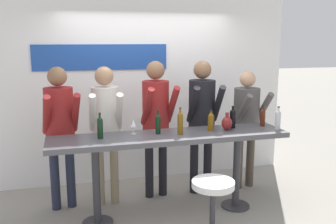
{
  "coord_description": "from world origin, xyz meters",
  "views": [
    {
      "loc": [
        -1.14,
        -4.1,
        2.12
      ],
      "look_at": [
        0.0,
        0.09,
        1.26
      ],
      "focal_mm": 40.0,
      "sensor_mm": 36.0,
      "label": 1
    }
  ],
  "objects": [
    {
      "name": "wine_bottle_4",
      "position": [
        -0.13,
        0.06,
        1.14
      ],
      "size": [
        0.06,
        0.06,
        0.28
      ],
      "color": "black",
      "rests_on": "tasting_table"
    },
    {
      "name": "person_far_left",
      "position": [
        -1.25,
        0.53,
        1.12
      ],
      "size": [
        0.47,
        0.59,
        1.79
      ],
      "rotation": [
        0.0,
        0.0,
        0.15
      ],
      "color": "#23283D",
      "rests_on": "ground_plane"
    },
    {
      "name": "wine_bottle_5",
      "position": [
        1.26,
        0.1,
        1.14
      ],
      "size": [
        0.06,
        0.06,
        0.27
      ],
      "color": "#4C1E0F",
      "rests_on": "tasting_table"
    },
    {
      "name": "wine_bottle_1",
      "position": [
        0.84,
        0.1,
        1.15
      ],
      "size": [
        0.08,
        0.08,
        0.28
      ],
      "color": "black",
      "rests_on": "tasting_table"
    },
    {
      "name": "wine_bottle_0",
      "position": [
        -0.81,
        0.02,
        1.15
      ],
      "size": [
        0.07,
        0.07,
        0.3
      ],
      "color": "black",
      "rests_on": "tasting_table"
    },
    {
      "name": "person_center_left",
      "position": [
        -0.03,
        0.59,
        1.15
      ],
      "size": [
        0.45,
        0.58,
        1.84
      ],
      "rotation": [
        0.0,
        0.0,
        0.09
      ],
      "color": "black",
      "rests_on": "ground_plane"
    },
    {
      "name": "wine_bottle_2",
      "position": [
        0.53,
        0.04,
        1.14
      ],
      "size": [
        0.07,
        0.07,
        0.26
      ],
      "color": "brown",
      "rests_on": "tasting_table"
    },
    {
      "name": "person_left",
      "position": [
        -0.69,
        0.51,
        1.12
      ],
      "size": [
        0.41,
        0.54,
        1.78
      ],
      "rotation": [
        0.0,
        0.0,
        -0.04
      ],
      "color": "gray",
      "rests_on": "ground_plane"
    },
    {
      "name": "person_center_right",
      "position": [
        1.27,
        0.57,
        1.04
      ],
      "size": [
        0.47,
        0.57,
        1.68
      ],
      "rotation": [
        0.0,
        0.0,
        0.13
      ],
      "color": "#473D33",
      "rests_on": "ground_plane"
    },
    {
      "name": "bar_stool",
      "position": [
        0.27,
        -0.71,
        0.46
      ],
      "size": [
        0.47,
        0.47,
        0.68
      ],
      "color": "#333338",
      "rests_on": "ground_plane"
    },
    {
      "name": "ground_plane",
      "position": [
        0.0,
        0.0,
        0.0
      ],
      "size": [
        40.0,
        40.0,
        0.0
      ],
      "primitive_type": "plane",
      "color": "gray"
    },
    {
      "name": "person_center",
      "position": [
        0.6,
        0.56,
        1.15
      ],
      "size": [
        0.45,
        0.57,
        1.83
      ],
      "rotation": [
        0.0,
        0.0,
        -0.06
      ],
      "color": "black",
      "rests_on": "ground_plane"
    },
    {
      "name": "decorative_vase",
      "position": [
        0.73,
        0.01,
        1.1
      ],
      "size": [
        0.13,
        0.13,
        0.22
      ],
      "color": "maroon",
      "rests_on": "tasting_table"
    },
    {
      "name": "tasting_table",
      "position": [
        0.0,
        0.0,
        0.87
      ],
      "size": [
        2.81,
        0.59,
        1.01
      ],
      "color": "#4C4C51",
      "rests_on": "ground_plane"
    },
    {
      "name": "back_wall",
      "position": [
        -0.01,
        1.37,
        1.37
      ],
      "size": [
        4.41,
        0.12,
        2.73
      ],
      "color": "white",
      "rests_on": "ground_plane"
    },
    {
      "name": "wine_bottle_3",
      "position": [
        1.34,
        -0.12,
        1.15
      ],
      "size": [
        0.07,
        0.07,
        0.29
      ],
      "color": "#B7BCC1",
      "rests_on": "tasting_table"
    },
    {
      "name": "wine_bottle_6",
      "position": [
        0.12,
        -0.03,
        1.16
      ],
      "size": [
        0.07,
        0.07,
        0.32
      ],
      "color": "brown",
      "rests_on": "tasting_table"
    },
    {
      "name": "wine_glass_0",
      "position": [
        -0.41,
        0.13,
        1.14
      ],
      "size": [
        0.07,
        0.07,
        0.18
      ],
      "color": "silver",
      "rests_on": "tasting_table"
    }
  ]
}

